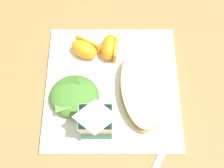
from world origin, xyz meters
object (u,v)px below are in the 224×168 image
at_px(milk_carton, 96,121).
at_px(orange_wedge_front, 110,47).
at_px(orange_wedge_middle, 85,49).
at_px(white_plate, 112,87).
at_px(cheesy_pizza_bread, 140,91).
at_px(green_salad_pile, 74,96).

xyz_separation_m(milk_carton, orange_wedge_front, (-0.02, -0.17, -0.04)).
relative_size(milk_carton, orange_wedge_front, 1.71).
height_order(milk_carton, orange_wedge_middle, milk_carton).
bearing_deg(orange_wedge_front, white_plate, 92.73).
height_order(cheesy_pizza_bread, milk_carton, milk_carton).
distance_m(white_plate, cheesy_pizza_bread, 0.07).
height_order(white_plate, milk_carton, milk_carton).
xyz_separation_m(cheesy_pizza_bread, orange_wedge_front, (0.06, -0.10, 0.00)).
bearing_deg(green_salad_pile, orange_wedge_middle, -98.68).
bearing_deg(green_salad_pile, milk_carton, 128.02).
relative_size(cheesy_pizza_bread, orange_wedge_middle, 2.56).
bearing_deg(white_plate, cheesy_pizza_bread, 160.74).
relative_size(green_salad_pile, milk_carton, 0.91).
bearing_deg(orange_wedge_middle, orange_wedge_front, -176.33).
distance_m(cheesy_pizza_bread, green_salad_pile, 0.13).
distance_m(green_salad_pile, orange_wedge_front, 0.13).
height_order(milk_carton, orange_wedge_front, milk_carton).
distance_m(orange_wedge_front, orange_wedge_middle, 0.06).
bearing_deg(cheesy_pizza_bread, white_plate, -19.26).
bearing_deg(milk_carton, orange_wedge_front, -97.92).
xyz_separation_m(green_salad_pile, orange_wedge_front, (-0.07, -0.11, -0.00)).
bearing_deg(milk_carton, cheesy_pizza_bread, -139.63).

